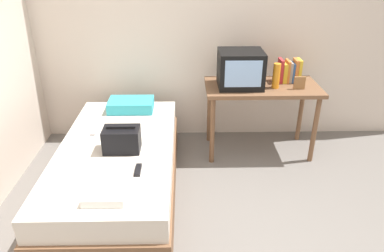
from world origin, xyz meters
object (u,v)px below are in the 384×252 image
object	(u,v)px
remote_dark	(138,170)
water_bottle	(276,76)
tv	(240,69)
remote_silver	(94,131)
handbag	(122,139)
desk	(262,94)
magazine	(95,171)
pillow	(131,105)
book_row	(289,71)
folded_towel	(105,195)
bed	(119,170)
picture_frame	(299,83)

from	to	relation	value
remote_dark	water_bottle	bearing A→B (deg)	40.66
tv	remote_silver	bearing A→B (deg)	-160.53
water_bottle	handbag	bearing A→B (deg)	-151.95
desk	magazine	xyz separation A→B (m)	(-1.48, -1.16, -0.16)
tv	water_bottle	world-z (taller)	tv
pillow	remote_silver	bearing A→B (deg)	-118.12
book_row	pillow	xyz separation A→B (m)	(-1.65, -0.11, -0.32)
desk	tv	distance (m)	0.37
magazine	remote_dark	distance (m)	0.33
pillow	remote_dark	distance (m)	1.18
pillow	folded_towel	size ratio (longest dim) A/B	1.64
magazine	water_bottle	bearing A→B (deg)	34.26
tv	magazine	bearing A→B (deg)	-137.44
tv	remote_dark	xyz separation A→B (m)	(-0.92, -1.14, -0.43)
book_row	magazine	bearing A→B (deg)	-144.31
book_row	folded_towel	world-z (taller)	book_row
tv	book_row	size ratio (longest dim) A/B	1.83
bed	remote_silver	world-z (taller)	remote_silver
handbag	pillow	bearing A→B (deg)	92.49
picture_frame	folded_towel	size ratio (longest dim) A/B	0.46
magazine	folded_towel	size ratio (longest dim) A/B	1.04
water_bottle	picture_frame	world-z (taller)	water_bottle
tv	remote_dark	bearing A→B (deg)	-128.68
bed	book_row	world-z (taller)	book_row
picture_frame	pillow	distance (m)	1.72
tv	folded_towel	world-z (taller)	tv
tv	water_bottle	size ratio (longest dim) A/B	1.76
picture_frame	pillow	xyz separation A→B (m)	(-1.70, 0.12, -0.27)
desk	water_bottle	xyz separation A→B (m)	(0.11, -0.08, 0.22)
picture_frame	remote_dark	world-z (taller)	picture_frame
water_bottle	folded_towel	world-z (taller)	water_bottle
tv	remote_silver	size ratio (longest dim) A/B	3.06
bed	water_bottle	distance (m)	1.77
water_bottle	book_row	xyz separation A→B (m)	(0.18, 0.19, -0.01)
picture_frame	desk	bearing A→B (deg)	160.84
folded_towel	remote_silver	bearing A→B (deg)	106.61
desk	book_row	distance (m)	0.37
tv	magazine	world-z (taller)	tv
picture_frame	handbag	size ratio (longest dim) A/B	0.43
pillow	water_bottle	bearing A→B (deg)	-2.94
remote_silver	pillow	bearing A→B (deg)	61.88
pillow	tv	bearing A→B (deg)	-0.99
bed	picture_frame	distance (m)	1.93
water_bottle	handbag	world-z (taller)	water_bottle
handbag	folded_towel	distance (m)	0.66
pillow	magazine	xyz separation A→B (m)	(-0.13, -1.16, -0.05)
desk	handbag	bearing A→B (deg)	-147.53
book_row	remote_silver	distance (m)	2.05
pillow	remote_silver	distance (m)	0.58
book_row	magazine	distance (m)	2.21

